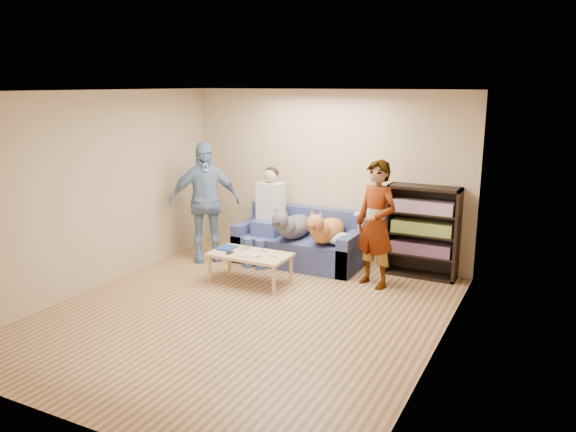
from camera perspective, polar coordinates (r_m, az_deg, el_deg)
The scene contains 27 objects.
ground at distance 6.81m, azimuth -4.62°, elevation -9.91°, with size 5.00×5.00×0.00m, color brown.
ceiling at distance 6.26m, azimuth -5.07°, elevation 12.54°, with size 5.00×5.00×0.00m, color white.
wall_back at distance 8.60m, azimuth 3.91°, elevation 4.06°, with size 4.50×4.50×0.00m, color tan.
wall_front at distance 4.55m, azimuth -21.56°, elevation -5.32°, with size 4.50×4.50×0.00m, color tan.
wall_left at distance 7.80m, azimuth -19.09°, elevation 2.40°, with size 5.00×5.00×0.00m, color tan.
wall_right at distance 5.60m, azimuth 15.24°, elevation -1.43°, with size 5.00×5.00×0.00m, color tan.
blanket at distance 8.09m, azimuth 5.30°, elevation -2.30°, with size 0.46×0.39×0.16m, color #B9BABE.
person_standing_right at distance 7.54m, azimuth 8.94°, elevation -0.83°, with size 0.62×0.41×1.71m, color gray.
person_standing_left at distance 8.67m, azimuth -8.48°, elevation 1.46°, with size 1.08×0.45×1.84m, color #718CB5.
held_controller at distance 7.38m, azimuth 7.03°, elevation 0.20°, with size 0.04×0.12×0.03m, color white.
notebook_blue at distance 7.92m, azimuth -6.20°, elevation -3.23°, with size 0.20×0.26×0.03m, color navy.
papers at distance 7.58m, azimuth -3.94°, elevation -4.00°, with size 0.26×0.20×0.01m, color beige.
magazine at distance 7.57m, azimuth -3.67°, elevation -3.90°, with size 0.22×0.17×0.01m, color #B7A993.
camera_silver at distance 7.83m, azimuth -4.20°, elevation -3.29°, with size 0.11×0.06×0.05m, color silver.
controller_a at distance 7.63m, azimuth -1.69°, elevation -3.79°, with size 0.04×0.13×0.03m, color silver.
controller_b at distance 7.53m, azimuth -1.44°, elevation -4.03°, with size 0.09×0.06×0.03m, color silver.
headphone_cup_a at distance 7.57m, azimuth -2.66°, elevation -3.98°, with size 0.07×0.07×0.02m, color white.
headphone_cup_b at distance 7.64m, azimuth -2.36°, elevation -3.82°, with size 0.07×0.07×0.02m, color silver.
pen_orange at distance 7.56m, azimuth -4.63°, elevation -4.08°, with size 0.01×0.01×0.14m, color orange.
pen_black at distance 7.77m, azimuth -2.45°, elevation -3.55°, with size 0.01×0.01×0.14m, color black.
wallet at distance 7.71m, azimuth -5.94°, elevation -3.73°, with size 0.07×0.12×0.01m, color black.
sofa at distance 8.56m, azimuth 1.20°, elevation -2.95°, with size 1.90×0.85×0.82m.
person_seated at distance 8.54m, azimuth -2.08°, elevation 0.42°, with size 0.40×0.73×1.47m.
dog_gray at distance 8.31m, azimuth 0.47°, elevation -1.00°, with size 0.39×1.24×0.56m.
dog_tan at distance 8.10m, azimuth 3.84°, elevation -1.39°, with size 0.39×1.16×0.57m.
coffee_table at distance 7.70m, azimuth -3.88°, elevation -4.14°, with size 1.10×0.60×0.42m.
bookshelf at distance 8.10m, azimuth 13.52°, elevation -1.35°, with size 1.00×0.34×1.30m.
Camera 1 is at (3.28, -5.32, 2.68)m, focal length 35.00 mm.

